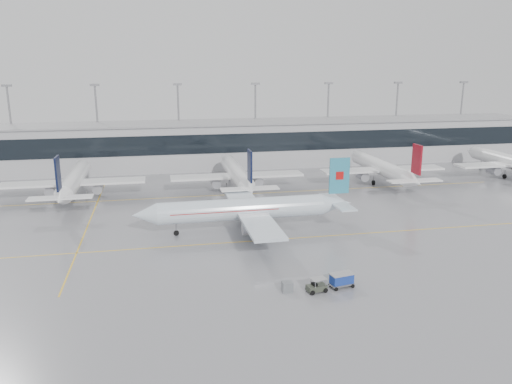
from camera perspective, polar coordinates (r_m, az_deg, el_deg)
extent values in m
plane|color=gray|center=(81.21, 1.67, -5.48)|extent=(320.00, 320.00, 0.00)
cube|color=yellow|center=(81.21, 1.67, -5.48)|extent=(120.00, 0.25, 0.01)
cube|color=yellow|center=(109.36, -1.85, -0.25)|extent=(120.00, 0.25, 0.01)
cube|color=yellow|center=(94.43, -18.56, -3.38)|extent=(0.25, 60.00, 0.01)
cube|color=#A8A8AC|center=(139.19, -4.05, 5.40)|extent=(180.00, 15.00, 12.00)
cube|color=black|center=(131.56, -3.64, 5.55)|extent=(180.00, 0.20, 5.00)
cube|color=gray|center=(138.37, -4.10, 7.94)|extent=(182.00, 16.00, 0.40)
cylinder|color=gray|center=(148.26, -26.14, 6.48)|extent=(0.50, 0.50, 22.00)
cube|color=gray|center=(147.43, -26.63, 10.82)|extent=(2.40, 1.00, 0.60)
cylinder|color=gray|center=(144.24, -17.62, 7.09)|extent=(0.50, 0.50, 22.00)
cube|color=gray|center=(143.39, -17.97, 11.57)|extent=(2.40, 1.00, 0.60)
cylinder|color=gray|center=(143.52, -8.80, 7.56)|extent=(0.50, 0.50, 22.00)
cube|color=gray|center=(142.66, -8.97, 12.06)|extent=(2.40, 1.00, 0.60)
cylinder|color=gray|center=(146.14, -0.07, 7.84)|extent=(0.50, 0.50, 22.00)
cube|color=gray|center=(145.30, -0.07, 12.27)|extent=(2.40, 1.00, 0.60)
cylinder|color=gray|center=(151.94, 8.17, 7.95)|extent=(0.50, 0.50, 22.00)
cube|color=gray|center=(151.13, 8.33, 12.21)|extent=(2.40, 1.00, 0.60)
cylinder|color=gray|center=(160.56, 15.67, 7.90)|extent=(0.50, 0.50, 22.00)
cube|color=gray|center=(159.80, 15.95, 11.93)|extent=(2.40, 1.00, 0.60)
cylinder|color=gray|center=(171.59, 22.31, 7.75)|extent=(0.50, 0.50, 22.00)
cube|color=gray|center=(170.88, 22.67, 11.51)|extent=(2.40, 1.00, 0.60)
cylinder|color=silver|center=(84.17, -1.65, -1.97)|extent=(28.14, 4.02, 3.69)
cone|color=silver|center=(82.94, -12.63, -2.57)|extent=(4.04, 3.73, 3.69)
cone|color=silver|center=(88.62, 9.13, -1.31)|extent=(5.64, 3.75, 3.69)
cube|color=silver|center=(84.55, -0.65, -2.17)|extent=(5.36, 30.50, 0.45)
cube|color=silver|center=(88.61, 9.26, -1.11)|extent=(2.94, 11.74, 0.25)
cube|color=teal|center=(87.56, 9.51, 1.85)|extent=(3.60, 0.39, 6.29)
cylinder|color=#9B9CA5|center=(80.42, -0.32, -4.17)|extent=(3.62, 2.14, 2.10)
cylinder|color=#9B9CA5|center=(89.41, -1.57, -2.26)|extent=(3.62, 2.14, 2.10)
cylinder|color=gray|center=(83.79, -9.11, -4.12)|extent=(0.20, 0.20, 1.61)
cylinder|color=black|center=(84.04, -9.09, -4.64)|extent=(0.90, 0.31, 0.90)
cylinder|color=gray|center=(82.96, 0.39, -4.05)|extent=(0.24, 0.24, 1.61)
cylinder|color=black|center=(83.22, 0.39, -4.58)|extent=(1.11, 0.46, 1.10)
cylinder|color=gray|center=(87.80, -0.34, -3.00)|extent=(0.24, 0.24, 1.61)
cylinder|color=black|center=(88.05, -0.34, -3.50)|extent=(1.11, 0.46, 1.10)
cube|color=#B70F0F|center=(87.55, 9.51, 1.89)|extent=(1.41, 0.47, 1.40)
cube|color=#B70F0F|center=(83.65, -3.67, -1.95)|extent=(18.04, 3.94, 0.12)
cylinder|color=white|center=(113.36, -20.04, 1.38)|extent=(3.59, 27.36, 3.59)
cone|color=white|center=(128.56, -19.05, 2.91)|extent=(3.59, 4.00, 3.59)
cone|color=white|center=(97.55, -21.41, -0.75)|extent=(3.59, 5.60, 3.59)
cube|color=white|center=(112.00, -20.13, 1.01)|extent=(29.64, 5.00, 0.45)
cube|color=white|center=(97.29, -21.44, -0.61)|extent=(11.40, 2.80, 0.25)
cube|color=black|center=(96.10, -21.71, 1.99)|extent=(0.35, 3.60, 6.12)
cylinder|color=#9B9CA5|center=(113.67, -22.41, 0.20)|extent=(2.10, 3.60, 2.10)
cylinder|color=#9B9CA5|center=(112.16, -17.61, 0.45)|extent=(2.10, 3.60, 2.10)
cylinder|color=gray|center=(124.22, -19.24, 1.30)|extent=(0.20, 0.20, 1.56)
cylinder|color=black|center=(124.39, -19.21, 0.95)|extent=(0.30, 0.90, 0.90)
cylinder|color=gray|center=(111.95, -21.42, -0.21)|extent=(0.24, 0.24, 1.56)
cylinder|color=black|center=(112.13, -21.39, -0.59)|extent=(0.45, 1.10, 1.10)
cylinder|color=gray|center=(111.12, -18.79, -0.08)|extent=(0.24, 0.24, 1.56)
cylinder|color=black|center=(111.31, -18.76, -0.47)|extent=(0.45, 1.10, 1.10)
cylinder|color=white|center=(113.29, -2.28, 2.24)|extent=(3.59, 27.36, 3.59)
cone|color=white|center=(128.50, -3.39, 3.67)|extent=(3.59, 4.00, 3.59)
cone|color=white|center=(97.47, -0.75, 0.25)|extent=(3.59, 5.60, 3.59)
cube|color=white|center=(111.93, -2.16, 1.88)|extent=(29.64, 5.00, 0.45)
cube|color=white|center=(97.20, -0.73, 0.39)|extent=(11.40, 2.80, 0.25)
cube|color=black|center=(96.02, -0.72, 3.00)|extent=(0.35, 3.60, 6.12)
cylinder|color=#9B9CA5|center=(112.11, -4.61, 1.07)|extent=(2.10, 3.60, 2.10)
cylinder|color=#9B9CA5|center=(113.58, 0.20, 1.30)|extent=(2.10, 3.60, 2.10)
cylinder|color=gray|center=(124.16, -3.05, 2.09)|extent=(0.20, 0.20, 1.56)
cylinder|color=black|center=(124.32, -3.04, 1.74)|extent=(0.30, 0.90, 0.90)
cylinder|color=gray|center=(111.06, -3.39, 0.67)|extent=(0.24, 0.24, 1.56)
cylinder|color=black|center=(111.25, -3.38, 0.28)|extent=(0.45, 1.10, 1.10)
cylinder|color=gray|center=(111.87, -0.75, 0.79)|extent=(0.24, 0.24, 1.56)
cylinder|color=black|center=(112.05, -0.75, 0.40)|extent=(0.45, 1.10, 1.10)
cylinder|color=white|center=(123.57, 13.98, 2.84)|extent=(3.59, 27.36, 3.59)
cone|color=white|center=(137.65, 11.23, 4.13)|extent=(3.59, 4.00, 3.59)
cone|color=white|center=(109.24, 17.61, 1.11)|extent=(3.59, 5.60, 3.59)
cube|color=white|center=(122.32, 14.26, 2.51)|extent=(29.64, 5.00, 0.45)
cube|color=white|center=(109.01, 17.67, 1.24)|extent=(11.40, 2.80, 0.25)
cube|color=maroon|center=(107.95, 17.90, 3.57)|extent=(0.35, 3.60, 6.12)
cylinder|color=#9B9CA5|center=(121.10, 12.07, 1.80)|extent=(2.10, 3.60, 2.10)
cylinder|color=#9B9CA5|center=(125.18, 16.11, 1.95)|extent=(2.10, 3.60, 2.10)
cylinder|color=gray|center=(133.60, 11.99, 2.67)|extent=(0.20, 0.20, 1.56)
cylinder|color=black|center=(133.75, 11.97, 2.34)|extent=(0.30, 0.90, 0.90)
cylinder|color=gray|center=(120.77, 13.29, 1.42)|extent=(0.24, 0.24, 1.56)
cylinder|color=black|center=(120.94, 13.27, 1.06)|extent=(0.45, 1.10, 1.10)
cylinder|color=gray|center=(123.00, 15.50, 1.51)|extent=(0.24, 0.24, 1.56)
cylinder|color=black|center=(123.17, 15.47, 1.16)|extent=(0.45, 1.10, 1.10)
cylinder|color=white|center=(141.96, 26.90, 3.16)|extent=(3.59, 27.36, 3.59)
cone|color=white|center=(154.37, 23.37, 4.32)|extent=(3.59, 4.00, 3.59)
cube|color=white|center=(140.87, 27.25, 2.87)|extent=(29.64, 5.00, 0.45)
cylinder|color=#9B9CA5|center=(138.61, 25.50, 2.27)|extent=(2.10, 3.60, 2.10)
cylinder|color=gray|center=(150.77, 24.34, 3.01)|extent=(0.20, 0.20, 1.56)
cylinder|color=black|center=(150.91, 24.31, 2.72)|extent=(0.30, 0.90, 0.90)
cylinder|color=gray|center=(138.88, 26.57, 1.93)|extent=(0.24, 0.24, 1.56)
cylinder|color=black|center=(139.03, 26.53, 1.62)|extent=(0.45, 1.10, 1.10)
cube|color=#373C31|center=(63.76, 6.94, -10.79)|extent=(2.65, 1.76, 0.71)
cube|color=gray|center=(63.35, 7.13, -9.78)|extent=(2.15, 1.66, 0.06)
cube|color=black|center=(63.43, 6.70, -10.47)|extent=(0.65, 0.90, 0.41)
cylinder|color=gray|center=(64.62, 8.38, -10.54)|extent=(1.22, 0.31, 0.08)
cylinder|color=gray|center=(62.79, 6.79, -10.48)|extent=(0.08, 0.08, 0.92)
cylinder|color=gray|center=(63.68, 6.30, -10.10)|extent=(0.08, 0.08, 0.92)
cylinder|color=gray|center=(63.44, 7.94, -10.25)|extent=(0.08, 0.08, 0.92)
cylinder|color=gray|center=(64.32, 7.44, -9.88)|extent=(0.08, 0.08, 0.92)
cylinder|color=black|center=(62.94, 6.48, -11.38)|extent=(0.64, 0.31, 0.61)
cylinder|color=black|center=(63.99, 5.91, -10.92)|extent=(0.64, 0.31, 0.61)
cylinder|color=black|center=(63.76, 7.96, -11.08)|extent=(0.64, 0.31, 0.61)
cylinder|color=black|center=(64.80, 7.37, -10.62)|extent=(0.64, 0.31, 0.61)
cube|color=gray|center=(65.49, 9.74, -10.30)|extent=(3.27, 2.06, 0.18)
cube|color=navy|center=(65.20, 9.77, -9.73)|extent=(3.05, 1.92, 1.21)
cube|color=gray|center=(64.94, 9.79, -9.20)|extent=(3.29, 2.16, 0.10)
cylinder|color=black|center=(64.40, 9.15, -10.91)|extent=(0.53, 0.27, 0.51)
cylinder|color=black|center=(65.58, 8.46, -10.40)|extent=(0.53, 0.27, 0.51)
cylinder|color=black|center=(65.60, 11.00, -10.51)|extent=(0.53, 0.27, 0.51)
cylinder|color=black|center=(66.76, 10.29, -10.02)|extent=(0.53, 0.27, 0.51)
cube|color=slate|center=(63.43, 3.58, -10.76)|extent=(1.31, 1.22, 1.29)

